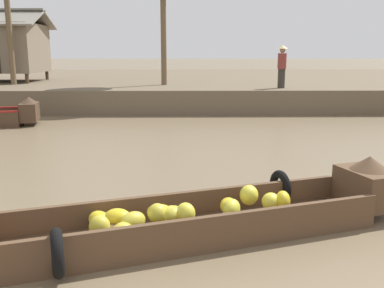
{
  "coord_description": "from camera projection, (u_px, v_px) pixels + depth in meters",
  "views": [
    {
      "loc": [
        0.76,
        -0.71,
        2.31
      ],
      "look_at": [
        0.87,
        7.07,
        0.65
      ],
      "focal_mm": 40.34,
      "sensor_mm": 36.0,
      "label": 1
    }
  ],
  "objects": [
    {
      "name": "riverbank_strip",
      "position": [
        173.0,
        84.0,
        25.69
      ],
      "size": [
        160.0,
        20.0,
        0.92
      ],
      "primitive_type": "cube",
      "color": "brown",
      "rests_on": "ground"
    },
    {
      "name": "ground_plane",
      "position": [
        156.0,
        145.0,
        10.94
      ],
      "size": [
        300.0,
        300.0,
        0.0
      ],
      "primitive_type": "plane",
      "color": "#726047"
    },
    {
      "name": "vendor_person",
      "position": [
        282.0,
        64.0,
        16.85
      ],
      "size": [
        0.44,
        0.44,
        1.66
      ],
      "color": "#332D28",
      "rests_on": "riverbank_strip"
    },
    {
      "name": "stilt_house_mid_right",
      "position": [
        5.0,
        47.0,
        20.57
      ],
      "size": [
        4.0,
        3.77,
        3.4
      ],
      "color": "#4C3826",
      "rests_on": "riverbank_strip"
    },
    {
      "name": "banana_boat",
      "position": [
        189.0,
        217.0,
        5.42
      ],
      "size": [
        6.05,
        2.73,
        0.85
      ],
      "color": "brown",
      "rests_on": "ground"
    }
  ]
}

